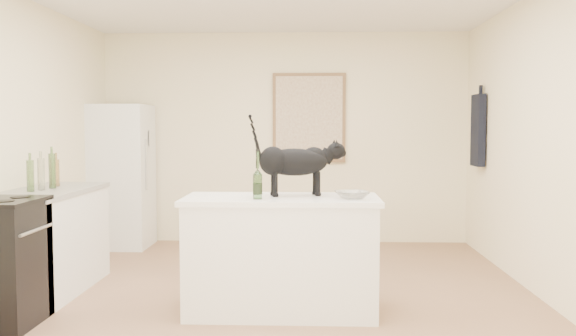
{
  "coord_description": "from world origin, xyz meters",
  "views": [
    {
      "loc": [
        0.33,
        -4.89,
        1.44
      ],
      "look_at": [
        0.15,
        -0.15,
        1.12
      ],
      "focal_mm": 38.34,
      "sensor_mm": 36.0,
      "label": 1
    }
  ],
  "objects": [
    {
      "name": "wall_back",
      "position": [
        0.0,
        2.75,
        1.3
      ],
      "size": [
        4.5,
        0.0,
        4.5
      ],
      "primitive_type": "plane",
      "rotation": [
        1.57,
        0.0,
        0.0
      ],
      "color": "#FFEAC5",
      "rests_on": "ground"
    },
    {
      "name": "island_top",
      "position": [
        0.1,
        -0.2,
        0.88
      ],
      "size": [
        1.5,
        0.7,
        0.04
      ],
      "primitive_type": "cube",
      "color": "white",
      "rests_on": "island_base"
    },
    {
      "name": "wall_front",
      "position": [
        0.0,
        -2.75,
        1.3
      ],
      "size": [
        4.5,
        0.0,
        4.5
      ],
      "primitive_type": "plane",
      "rotation": [
        -1.57,
        0.0,
        0.0
      ],
      "color": "#FFEAC5",
      "rests_on": "ground"
    },
    {
      "name": "wall_right",
      "position": [
        2.25,
        0.0,
        1.3
      ],
      "size": [
        0.0,
        5.5,
        5.5
      ],
      "primitive_type": "plane",
      "rotation": [
        1.57,
        0.0,
        -1.57
      ],
      "color": "#FFEAC5",
      "rests_on": "ground"
    },
    {
      "name": "fridge",
      "position": [
        -1.95,
        2.35,
        0.85
      ],
      "size": [
        0.68,
        0.68,
        1.7
      ],
      "primitive_type": "cube",
      "color": "white",
      "rests_on": "floor"
    },
    {
      "name": "left_cabinets",
      "position": [
        -1.95,
        0.3,
        0.43
      ],
      "size": [
        0.6,
        1.4,
        0.86
      ],
      "primitive_type": "cube",
      "color": "white",
      "rests_on": "floor"
    },
    {
      "name": "island_base",
      "position": [
        0.1,
        -0.2,
        0.43
      ],
      "size": [
        1.44,
        0.67,
        0.86
      ],
      "primitive_type": "cube",
      "color": "white",
      "rests_on": "floor"
    },
    {
      "name": "wine_bottle",
      "position": [
        -0.07,
        -0.34,
        1.06
      ],
      "size": [
        0.07,
        0.07,
        0.33
      ],
      "primitive_type": "cylinder",
      "rotation": [
        0.0,
        0.0,
        0.05
      ],
      "color": "#285D25",
      "rests_on": "island_top"
    },
    {
      "name": "floor",
      "position": [
        0.0,
        0.0,
        0.0
      ],
      "size": [
        5.5,
        5.5,
        0.0
      ],
      "primitive_type": "plane",
      "color": "#946C4F",
      "rests_on": "ground"
    },
    {
      "name": "hanging_garment",
      "position": [
        2.19,
        2.05,
        1.4
      ],
      "size": [
        0.08,
        0.34,
        0.8
      ],
      "primitive_type": "cube",
      "color": "black",
      "rests_on": "wall_right"
    },
    {
      "name": "counter_bottle_cluster",
      "position": [
        -1.97,
        0.31,
        1.04
      ],
      "size": [
        0.12,
        0.53,
        0.31
      ],
      "color": "#1E4D19",
      "rests_on": "left_countertop"
    },
    {
      "name": "artwork_frame",
      "position": [
        0.3,
        2.72,
        1.55
      ],
      "size": [
        0.9,
        0.03,
        1.1
      ],
      "primitive_type": "cube",
      "color": "brown",
      "rests_on": "wall_back"
    },
    {
      "name": "black_cat",
      "position": [
        0.2,
        -0.11,
        1.14
      ],
      "size": [
        0.7,
        0.35,
        0.47
      ],
      "primitive_type": null,
      "rotation": [
        0.0,
        0.0,
        0.23
      ],
      "color": "black",
      "rests_on": "island_top"
    },
    {
      "name": "glass_bowl",
      "position": [
        0.64,
        -0.32,
        0.93
      ],
      "size": [
        0.31,
        0.31,
        0.06
      ],
      "primitive_type": "imported",
      "rotation": [
        0.0,
        0.0,
        0.35
      ],
      "color": "silver",
      "rests_on": "island_top"
    },
    {
      "name": "left_countertop",
      "position": [
        -1.95,
        0.3,
        0.88
      ],
      "size": [
        0.62,
        1.44,
        0.04
      ],
      "primitive_type": "cube",
      "color": "gray",
      "rests_on": "left_cabinets"
    },
    {
      "name": "fridge_paper",
      "position": [
        -1.6,
        2.4,
        1.3
      ],
      "size": [
        0.04,
        0.15,
        0.19
      ],
      "primitive_type": "cube",
      "rotation": [
        0.0,
        0.0,
        0.21
      ],
      "color": "white",
      "rests_on": "fridge"
    },
    {
      "name": "artwork_canvas",
      "position": [
        0.3,
        2.7,
        1.55
      ],
      "size": [
        0.82,
        0.0,
        1.02
      ],
      "primitive_type": "cube",
      "color": "beige",
      "rests_on": "wall_back"
    }
  ]
}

